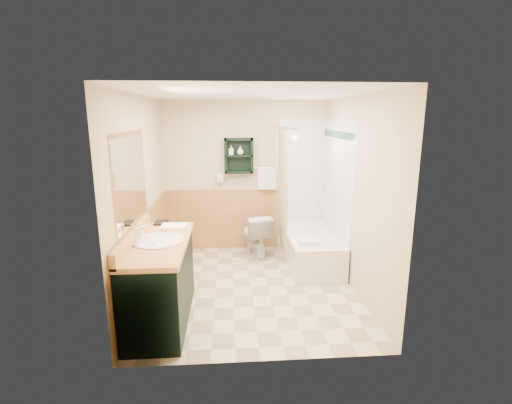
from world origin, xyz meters
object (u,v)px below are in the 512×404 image
object	(u,v)px
toilet	(255,235)
soap_bottle_b	(240,151)
wall_shelf	(239,156)
hair_dryer	(220,178)
soap_bottle_a	(231,153)
vanity	(161,281)
bathtub	(310,248)
vanity_book	(154,215)

from	to	relation	value
toilet	soap_bottle_b	xyz separation A→B (m)	(-0.22, 0.30, 1.28)
wall_shelf	hair_dryer	bearing A→B (deg)	175.24
wall_shelf	soap_bottle_a	bearing A→B (deg)	-177.53
soap_bottle_b	vanity	bearing A→B (deg)	-113.50
hair_dryer	bathtub	bearing A→B (deg)	-27.87
wall_shelf	soap_bottle_a	world-z (taller)	wall_shelf
hair_dryer	bathtub	xyz separation A→B (m)	(1.33, -0.70, -0.97)
wall_shelf	vanity_book	size ratio (longest dim) A/B	2.54
vanity	bathtub	world-z (taller)	vanity
bathtub	soap_bottle_a	size ratio (longest dim) A/B	10.26
vanity	soap_bottle_a	world-z (taller)	soap_bottle_a
vanity_book	bathtub	bearing A→B (deg)	20.43
vanity_book	soap_bottle_a	xyz separation A→B (m)	(0.94, 1.44, 0.60)
toilet	wall_shelf	bearing A→B (deg)	-65.29
vanity	vanity_book	bearing A→B (deg)	103.68
vanity_book	soap_bottle_a	world-z (taller)	soap_bottle_a
vanity_book	soap_bottle_b	size ratio (longest dim) A/B	1.65
wall_shelf	hair_dryer	world-z (taller)	wall_shelf
bathtub	soap_bottle_b	distance (m)	1.83
vanity	bathtub	size ratio (longest dim) A/B	0.93
hair_dryer	soap_bottle_b	size ratio (longest dim) A/B	1.82
toilet	vanity_book	xyz separation A→B (m)	(-1.30, -1.14, 0.66)
hair_dryer	vanity_book	distance (m)	1.67
wall_shelf	soap_bottle_a	xyz separation A→B (m)	(-0.12, -0.01, 0.05)
soap_bottle_a	soap_bottle_b	distance (m)	0.14
bathtub	vanity_book	xyz separation A→B (m)	(-2.08, -0.77, 0.76)
vanity	toilet	distance (m)	2.15
hair_dryer	wall_shelf	bearing A→B (deg)	-4.76
hair_dryer	soap_bottle_a	world-z (taller)	soap_bottle_a
bathtub	vanity_book	world-z (taller)	vanity_book
vanity	hair_dryer	bearing A→B (deg)	74.50
toilet	soap_bottle_b	bearing A→B (deg)	-67.82
vanity_book	soap_bottle_a	bearing A→B (deg)	56.93
hair_dryer	toilet	xyz separation A→B (m)	(0.54, -0.33, -0.86)
bathtub	vanity	bearing A→B (deg)	-143.04
wall_shelf	toilet	xyz separation A→B (m)	(0.24, -0.30, -1.21)
vanity	wall_shelf	bearing A→B (deg)	67.11
vanity	soap_bottle_a	bearing A→B (deg)	69.78
toilet	soap_bottle_b	size ratio (longest dim) A/B	5.23
hair_dryer	soap_bottle_a	xyz separation A→B (m)	(0.18, -0.03, 0.40)
vanity	soap_bottle_b	size ratio (longest dim) A/B	10.64
bathtub	vanity_book	size ratio (longest dim) A/B	6.92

